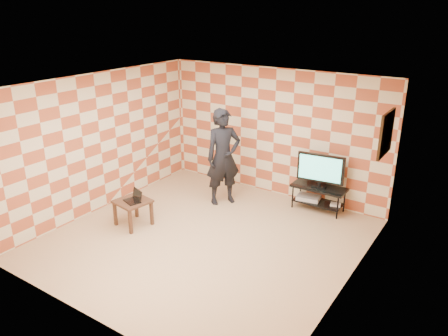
{
  "coord_description": "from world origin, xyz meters",
  "views": [
    {
      "loc": [
        4.02,
        -5.44,
        3.88
      ],
      "look_at": [
        0.0,
        0.6,
        1.15
      ],
      "focal_mm": 35.0,
      "sensor_mm": 36.0,
      "label": 1
    }
  ],
  "objects_px": {
    "tv": "(321,169)",
    "person": "(223,157)",
    "tv_stand": "(319,193)",
    "side_table": "(133,205)"
  },
  "relations": [
    {
      "from": "tv_stand",
      "to": "side_table",
      "type": "height_order",
      "value": "same"
    },
    {
      "from": "tv",
      "to": "person",
      "type": "xyz_separation_m",
      "value": [
        -1.78,
        -0.74,
        0.12
      ]
    },
    {
      "from": "tv",
      "to": "side_table",
      "type": "relative_size",
      "value": 1.41
    },
    {
      "from": "tv_stand",
      "to": "person",
      "type": "xyz_separation_m",
      "value": [
        -1.78,
        -0.74,
        0.62
      ]
    },
    {
      "from": "person",
      "to": "tv_stand",
      "type": "bearing_deg",
      "value": -31.95
    },
    {
      "from": "tv_stand",
      "to": "tv",
      "type": "relative_size",
      "value": 1.16
    },
    {
      "from": "tv_stand",
      "to": "tv",
      "type": "xyz_separation_m",
      "value": [
        -0.0,
        -0.0,
        0.5
      ]
    },
    {
      "from": "tv",
      "to": "person",
      "type": "relative_size",
      "value": 0.47
    },
    {
      "from": "tv",
      "to": "side_table",
      "type": "distance_m",
      "value": 3.65
    },
    {
      "from": "side_table",
      "to": "person",
      "type": "xyz_separation_m",
      "value": [
        0.83,
        1.77,
        0.58
      ]
    }
  ]
}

